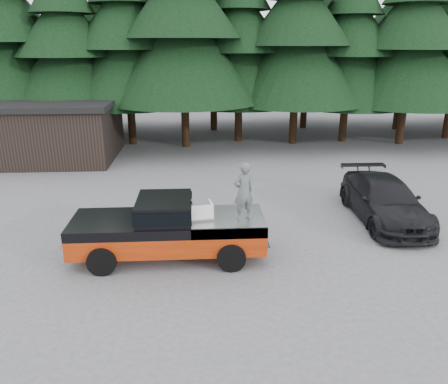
{
  "coord_description": "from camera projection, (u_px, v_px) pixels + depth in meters",
  "views": [
    {
      "loc": [
        -0.25,
        -13.02,
        6.32
      ],
      "look_at": [
        0.55,
        0.0,
        1.84
      ],
      "focal_mm": 35.0,
      "sensor_mm": 36.0,
      "label": 1
    }
  ],
  "objects": [
    {
      "name": "ground",
      "position": [
        207.0,
        245.0,
        14.36
      ],
      "size": [
        120.0,
        120.0,
        0.0
      ],
      "primitive_type": "plane",
      "color": "#515154",
      "rests_on": "ground"
    },
    {
      "name": "utility_building",
      "position": [
        42.0,
        129.0,
        24.62
      ],
      "size": [
        8.4,
        6.4,
        3.3
      ],
      "color": "black",
      "rests_on": "ground"
    },
    {
      "name": "pickup_truck",
      "position": [
        169.0,
        237.0,
        13.38
      ],
      "size": [
        6.0,
        2.04,
        1.33
      ],
      "primitive_type": null,
      "color": "red",
      "rests_on": "ground"
    },
    {
      "name": "man_on_bed",
      "position": [
        244.0,
        192.0,
        12.68
      ],
      "size": [
        0.75,
        0.63,
        1.76
      ],
      "primitive_type": "imported",
      "rotation": [
        0.0,
        0.0,
        3.51
      ],
      "color": "#515858",
      "rests_on": "pickup_truck"
    },
    {
      "name": "truck_cab",
      "position": [
        164.0,
        208.0,
        13.06
      ],
      "size": [
        1.66,
        1.9,
        0.59
      ],
      "primitive_type": "cube",
      "color": "black",
      "rests_on": "pickup_truck"
    },
    {
      "name": "treeline",
      "position": [
        206.0,
        19.0,
        28.11
      ],
      "size": [
        60.15,
        16.05,
        17.5
      ],
      "color": "black",
      "rests_on": "ground"
    },
    {
      "name": "air_compressor",
      "position": [
        201.0,
        211.0,
        13.0
      ],
      "size": [
        0.77,
        0.67,
        0.47
      ],
      "primitive_type": "cube",
      "rotation": [
        0.0,
        0.0,
        0.17
      ],
      "color": "white",
      "rests_on": "pickup_truck"
    },
    {
      "name": "parked_car",
      "position": [
        384.0,
        200.0,
        16.19
      ],
      "size": [
        2.28,
        5.38,
        1.55
      ],
      "primitive_type": "imported",
      "rotation": [
        0.0,
        0.0,
        -0.02
      ],
      "color": "black",
      "rests_on": "ground"
    }
  ]
}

